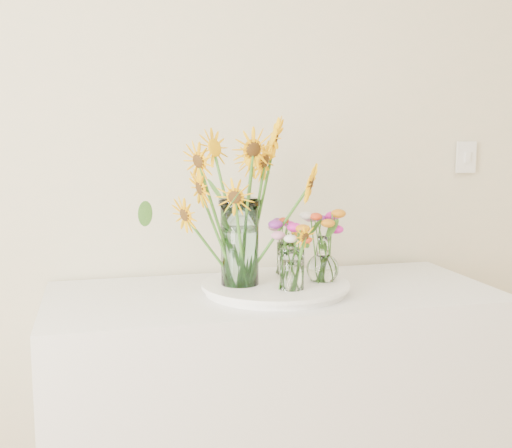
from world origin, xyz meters
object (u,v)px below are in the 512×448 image
at_px(small_vase_a, 292,270).
at_px(small_vase_b, 323,259).
at_px(mason_jar, 240,242).
at_px(small_vase_c, 287,259).
at_px(counter, 273,425).
at_px(tray, 276,288).

distance_m(small_vase_a, small_vase_b, 0.15).
relative_size(mason_jar, small_vase_a, 2.14).
bearing_deg(small_vase_c, mason_jar, -149.57).
bearing_deg(mason_jar, small_vase_c, 30.43).
bearing_deg(counter, mason_jar, -173.35).
height_order(tray, small_vase_c, small_vase_c).
bearing_deg(counter, small_vase_a, -77.10).
bearing_deg(counter, tray, -87.47).
bearing_deg(small_vase_b, small_vase_c, 122.91).
height_order(mason_jar, small_vase_a, mason_jar).
bearing_deg(small_vase_a, counter, 102.90).
relative_size(mason_jar, small_vase_c, 2.43).
relative_size(mason_jar, small_vase_b, 1.83).
xyz_separation_m(counter, mason_jar, (-0.11, -0.01, 0.61)).
xyz_separation_m(mason_jar, small_vase_b, (0.26, -0.02, -0.06)).
xyz_separation_m(counter, tray, (0.00, -0.02, 0.46)).
height_order(small_vase_a, small_vase_c, small_vase_a).
relative_size(tray, small_vase_b, 2.95).
relative_size(small_vase_b, small_vase_c, 1.32).
bearing_deg(small_vase_c, counter, -126.93).
distance_m(tray, small_vase_c, 0.15).
distance_m(counter, mason_jar, 0.62).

